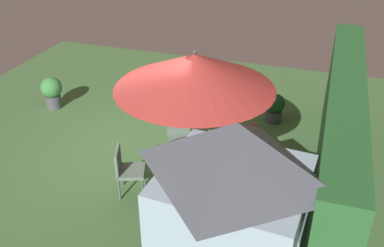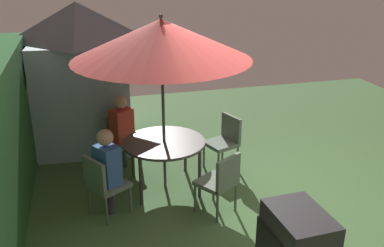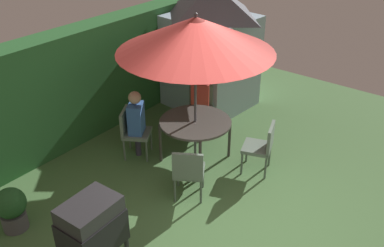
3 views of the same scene
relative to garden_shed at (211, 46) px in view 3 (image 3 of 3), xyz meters
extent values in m
plane|color=#47703D|center=(-2.76, -2.34, -1.34)|extent=(11.00, 11.00, 0.00)
cube|color=#28602D|center=(-2.76, 1.16, -0.29)|extent=(6.20, 0.55, 2.10)
cube|color=#9EBCD1|center=(0.00, 0.00, -0.36)|extent=(1.62, 1.73, 1.97)
cube|color=gray|center=(0.07, 0.81, -0.57)|extent=(0.63, 0.08, 1.54)
cylinder|color=#47423D|center=(-1.95, -1.09, -0.59)|extent=(1.23, 1.23, 0.04)
cylinder|color=#3C3834|center=(-2.38, -1.52, -0.98)|extent=(0.05, 0.05, 0.73)
cylinder|color=#3C3834|center=(-1.51, -1.52, -0.98)|extent=(0.05, 0.05, 0.73)
cylinder|color=#3C3834|center=(-2.38, -0.66, -0.98)|extent=(0.05, 0.05, 0.73)
cylinder|color=#3C3834|center=(-1.51, -0.66, -0.98)|extent=(0.05, 0.05, 0.73)
cylinder|color=#4C4C51|center=(-1.95, -1.09, -0.06)|extent=(0.04, 0.04, 2.56)
cone|color=#B73833|center=(-1.95, -1.09, 0.94)|extent=(2.51, 2.51, 0.55)
sphere|color=#4C4C51|center=(-1.95, -1.09, 1.25)|extent=(0.06, 0.06, 0.06)
cube|color=black|center=(-4.79, -1.78, -0.57)|extent=(0.72, 0.53, 0.45)
cube|color=#2B2B2E|center=(-4.79, -1.78, -0.24)|extent=(0.69, 0.50, 0.20)
cylinder|color=#262628|center=(-4.48, -1.57, -1.07)|extent=(0.06, 0.06, 0.55)
cube|color=slate|center=(-1.10, -0.56, -0.89)|extent=(0.63, 0.63, 0.06)
cube|color=slate|center=(-0.92, -0.45, -0.67)|extent=(0.29, 0.42, 0.45)
cylinder|color=#516155|center=(-0.82, -0.62, -1.12)|extent=(0.04, 0.04, 0.45)
cylinder|color=#516155|center=(-1.03, -0.28, -1.12)|extent=(0.04, 0.04, 0.45)
cylinder|color=#516155|center=(-1.16, -0.83, -1.12)|extent=(0.04, 0.04, 0.45)
cylinder|color=#516155|center=(-1.37, -0.50, -1.12)|extent=(0.04, 0.04, 0.45)
cube|color=slate|center=(-2.48, -0.21, -0.89)|extent=(0.63, 0.63, 0.06)
cube|color=slate|center=(-2.59, -0.03, -0.67)|extent=(0.42, 0.28, 0.45)
cylinder|color=#516155|center=(-2.41, 0.06, -1.12)|extent=(0.04, 0.04, 0.45)
cylinder|color=#516155|center=(-2.76, -0.14, -1.12)|extent=(0.04, 0.04, 0.45)
cylinder|color=#516155|center=(-2.21, -0.28, -1.12)|extent=(0.04, 0.04, 0.45)
cylinder|color=#516155|center=(-2.55, -0.49, -1.12)|extent=(0.04, 0.04, 0.45)
cube|color=slate|center=(-2.80, -1.63, -0.89)|extent=(0.63, 0.63, 0.06)
cube|color=slate|center=(-2.98, -1.75, -0.67)|extent=(0.29, 0.42, 0.45)
cylinder|color=#516155|center=(-3.08, -1.57, -1.12)|extent=(0.04, 0.04, 0.45)
cylinder|color=#516155|center=(-2.86, -1.91, -1.12)|extent=(0.04, 0.04, 0.45)
cylinder|color=#516155|center=(-2.74, -1.36, -1.12)|extent=(0.04, 0.04, 0.45)
cylinder|color=#516155|center=(-2.52, -1.70, -1.12)|extent=(0.04, 0.04, 0.45)
cube|color=slate|center=(-1.58, -2.12, -0.89)|extent=(0.59, 0.59, 0.06)
cube|color=slate|center=(-1.51, -2.31, -0.67)|extent=(0.45, 0.20, 0.45)
cylinder|color=#516155|center=(-1.70, -2.37, -1.12)|extent=(0.04, 0.04, 0.45)
cylinder|color=#516155|center=(-1.33, -2.24, -1.12)|extent=(0.04, 0.04, 0.45)
cylinder|color=#516155|center=(-1.84, -1.99, -1.12)|extent=(0.04, 0.04, 0.45)
cylinder|color=#516155|center=(-1.46, -1.86, -1.12)|extent=(0.04, 0.04, 0.45)
cylinder|color=#4C4C51|center=(-4.92, -0.15, -1.21)|extent=(0.35, 0.35, 0.26)
sphere|color=#235628|center=(-4.92, -0.15, -0.89)|extent=(0.44, 0.44, 0.44)
cube|color=#CC3D33|center=(-1.10, -0.56, -0.59)|extent=(0.38, 0.42, 0.55)
sphere|color=tan|center=(-1.10, -0.56, -0.19)|extent=(0.22, 0.22, 0.22)
cylinder|color=#383347|center=(-1.10, -0.56, -1.10)|extent=(0.10, 0.10, 0.48)
cube|color=#3866B2|center=(-2.48, -0.21, -0.59)|extent=(0.42, 0.38, 0.55)
sphere|color=tan|center=(-2.48, -0.21, -0.19)|extent=(0.22, 0.22, 0.22)
cylinder|color=#383347|center=(-2.48, -0.21, -1.10)|extent=(0.10, 0.10, 0.48)
camera|label=1|loc=(3.86, 0.76, 3.49)|focal=40.58mm
camera|label=2|loc=(-7.71, 0.01, 2.02)|focal=40.18mm
camera|label=3|loc=(-7.00, -4.98, 2.98)|focal=40.08mm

